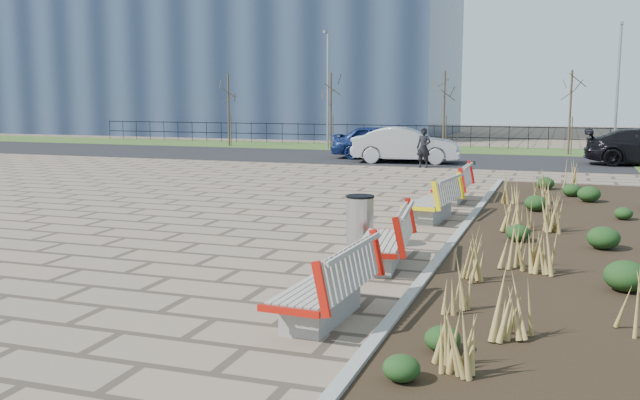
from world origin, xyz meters
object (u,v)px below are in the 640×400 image
(bench_a, at_px, (322,283))
(bench_b, at_px, (381,238))
(pedestrian, at_px, (424,148))
(bench_d, at_px, (451,184))
(lamp_east, at_px, (617,91))
(lamp_west, at_px, (328,92))
(litter_bin, at_px, (360,222))
(car_blue, at_px, (382,142))
(car_silver, at_px, (406,145))
(bench_c, at_px, (432,199))

(bench_a, relative_size, bench_b, 1.00)
(bench_a, bearing_deg, pedestrian, 100.37)
(bench_d, xyz_separation_m, lamp_east, (5.00, 16.48, 2.54))
(bench_b, xyz_separation_m, lamp_west, (-9.00, 24.20, 2.54))
(bench_d, height_order, litter_bin, bench_d)
(lamp_west, bearing_deg, car_blue, -47.85)
(bench_a, bearing_deg, bench_b, 93.25)
(bench_a, relative_size, car_blue, 0.47)
(bench_b, distance_m, pedestrian, 16.80)
(bench_d, bearing_deg, car_blue, 111.36)
(litter_bin, bearing_deg, pedestrian, 96.38)
(car_blue, xyz_separation_m, car_silver, (1.44, -1.53, -0.01))
(car_blue, relative_size, lamp_east, 0.74)
(litter_bin, bearing_deg, bench_c, 77.57)
(car_blue, bearing_deg, pedestrian, -144.37)
(bench_a, distance_m, car_silver, 21.58)
(car_blue, bearing_deg, bench_c, -164.76)
(bench_b, bearing_deg, lamp_west, 103.50)
(bench_d, relative_size, car_blue, 0.47)
(litter_bin, relative_size, lamp_west, 0.16)
(lamp_west, xyz_separation_m, lamp_east, (14.00, 0.00, 0.00))
(bench_b, xyz_separation_m, litter_bin, (-0.75, 1.35, -0.01))
(bench_a, relative_size, bench_d, 1.00)
(bench_a, xyz_separation_m, pedestrian, (-2.46, 19.69, 0.30))
(bench_c, height_order, lamp_west, lamp_west)
(bench_d, bearing_deg, car_silver, 107.48)
(litter_bin, distance_m, car_blue, 18.87)
(bench_c, bearing_deg, car_silver, 111.38)
(bench_b, bearing_deg, litter_bin, 112.14)
(bench_a, bearing_deg, lamp_west, 111.51)
(pedestrian, height_order, car_blue, pedestrian)
(bench_b, height_order, lamp_east, lamp_east)
(bench_c, height_order, car_silver, car_silver)
(bench_b, relative_size, litter_bin, 2.14)
(car_silver, distance_m, lamp_west, 8.42)
(bench_d, distance_m, lamp_east, 17.41)
(litter_bin, distance_m, lamp_east, 23.70)
(bench_c, xyz_separation_m, car_silver, (-3.52, 13.46, 0.27))
(bench_d, bearing_deg, bench_c, -91.07)
(bench_b, bearing_deg, bench_c, 83.10)
(litter_bin, xyz_separation_m, lamp_west, (-8.25, 22.85, 2.55))
(pedestrian, bearing_deg, litter_bin, -73.16)
(bench_d, bearing_deg, pedestrian, 104.38)
(bench_c, relative_size, car_silver, 0.46)
(litter_bin, distance_m, car_silver, 17.09)
(car_blue, height_order, lamp_east, lamp_east)
(bench_a, relative_size, lamp_west, 0.35)
(bench_b, height_order, car_silver, car_silver)
(bench_d, distance_m, car_blue, 13.01)
(litter_bin, relative_size, car_blue, 0.22)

